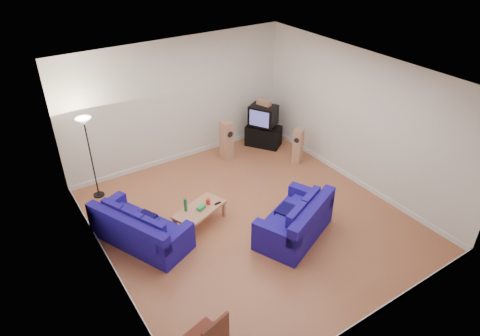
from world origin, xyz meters
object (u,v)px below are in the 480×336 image
sofa_three_seat (139,231)px  sofa_loveseat (297,223)px  television (263,115)px  coffee_table (200,211)px  tv_stand (263,136)px

sofa_three_seat → sofa_loveseat: (2.74, -1.55, 0.04)m
sofa_three_seat → television: bearing=90.0°
sofa_loveseat → coffee_table: 2.02m
sofa_three_seat → tv_stand: sofa_three_seat is taller
coffee_table → tv_stand: tv_stand is taller
coffee_table → tv_stand: size_ratio=1.33×
tv_stand → coffee_table: bearing=-90.6°
sofa_loveseat → coffee_table: (-1.45, 1.41, 0.03)m
sofa_three_seat → television: size_ratio=2.55×
coffee_table → television: television is taller
sofa_three_seat → coffee_table: (1.29, -0.14, 0.07)m
sofa_three_seat → television: (4.45, 1.98, 0.65)m
sofa_loveseat → tv_stand: sofa_loveseat is taller
television → coffee_table: bearing=-85.8°
tv_stand → television: 0.66m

